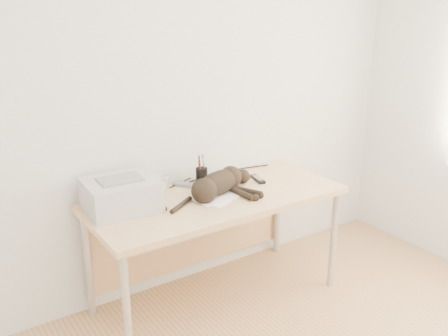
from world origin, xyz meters
TOP-DOWN VIEW (x-y plane):
  - wall_back at (0.00, 1.75)m, footprint 3.50×0.00m
  - desk at (0.00, 1.48)m, footprint 1.60×0.70m
  - printer at (-0.57, 1.52)m, footprint 0.42×0.36m
  - papers at (-0.01, 1.37)m, footprint 0.35×0.29m
  - cat at (0.01, 1.39)m, footprint 0.70×0.35m
  - mug at (-0.24, 1.67)m, footprint 0.15×0.15m
  - pen_cup at (0.04, 1.63)m, footprint 0.08×0.08m
  - remote_grey at (-0.07, 1.63)m, footprint 0.16×0.19m
  - remote_black at (0.38, 1.47)m, footprint 0.08×0.17m
  - mouse at (0.38, 1.67)m, footprint 0.07×0.11m
  - cable_tangle at (0.00, 1.70)m, footprint 1.36×0.09m

SIDE VIEW (x-z plane):
  - desk at x=0.00m, z-range 0.24..0.98m
  - papers at x=-0.01m, z-range 0.74..0.75m
  - cable_tangle at x=0.00m, z-range 0.74..0.75m
  - remote_black at x=0.38m, z-range 0.74..0.76m
  - remote_grey at x=-0.07m, z-range 0.74..0.76m
  - mouse at x=0.38m, z-range 0.74..0.77m
  - mug at x=-0.24m, z-range 0.74..0.84m
  - pen_cup at x=0.04m, z-range 0.70..0.89m
  - cat at x=0.01m, z-range 0.73..0.89m
  - printer at x=-0.57m, z-range 0.74..0.93m
  - wall_back at x=0.00m, z-range -0.45..3.05m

